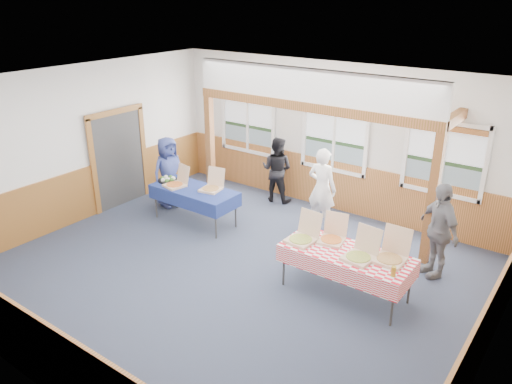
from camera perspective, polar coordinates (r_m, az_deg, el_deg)
floor at (r=8.72m, az=-2.44°, el=-9.22°), size 8.00×8.00×0.00m
ceiling at (r=7.57m, az=-2.84°, el=11.96°), size 8.00×8.00×0.00m
wall_back at (r=10.81m, az=9.06°, el=6.10°), size 8.00×0.00×8.00m
wall_front at (r=5.98m, az=-24.29°, el=-9.42°), size 8.00×0.00×8.00m
wall_left at (r=10.84m, az=-19.48°, el=5.14°), size 0.00×8.00×8.00m
wall_right at (r=6.53m, az=26.25°, el=-7.03°), size 0.00×8.00×8.00m
wainscot_back at (r=11.12m, az=8.68°, el=0.87°), size 7.98×0.05×1.10m
wainscot_front at (r=6.56m, az=-22.62°, el=-17.22°), size 7.98×0.05×1.10m
wainscot_left at (r=11.15m, az=-18.73°, el=-0.04°), size 0.05×6.98×1.10m
wainscot_right at (r=7.07m, az=24.58°, el=-14.47°), size 0.05×6.98×1.10m
cased_opening at (r=11.47m, az=-15.39°, el=3.63°), size 0.06×1.30×2.10m
window_left at (r=11.94m, az=-0.93°, el=8.28°), size 1.56×0.10×1.46m
window_mid at (r=10.76m, az=8.98°, el=6.46°), size 1.56×0.10×1.46m
window_right at (r=9.97m, az=20.77°, el=4.03°), size 1.56×0.10×1.46m
post_left at (r=11.32m, az=-5.26°, el=4.90°), size 0.15×0.15×2.40m
post_right at (r=9.02m, az=19.48°, el=-0.88°), size 0.15×0.15×2.40m
cross_beam at (r=9.57m, az=6.00°, el=9.68°), size 5.15×0.18×0.18m
table_left at (r=10.30m, az=-7.09°, el=0.10°), size 1.98×1.26×0.76m
table_right at (r=7.94m, az=10.29°, el=-7.09°), size 2.20×1.49×0.76m
pizza_box_a at (r=10.44m, az=-9.10°, el=1.01°), size 0.47×0.53×0.42m
pizza_box_b at (r=10.15m, az=-5.08°, el=0.59°), size 0.46×0.53×0.42m
pizza_box_c at (r=8.11m, az=5.31°, el=-5.18°), size 0.46×0.54×0.46m
pizza_box_d at (r=8.17m, az=8.70°, el=-5.15°), size 0.46×0.53×0.42m
pizza_box_e at (r=7.73m, az=11.80°, el=-7.04°), size 0.48×0.56×0.46m
pizza_box_f at (r=7.79m, az=15.14°, el=-7.14°), size 0.43×0.53×0.47m
veggie_tray at (r=10.77m, az=-10.05°, el=1.41°), size 0.42×0.42×0.09m
drink_glass at (r=7.40m, az=15.44°, el=-8.74°), size 0.07×0.07×0.15m
woman_white at (r=10.06m, az=7.54°, el=0.39°), size 0.62×0.41×1.68m
woman_black at (r=11.32m, az=2.40°, el=2.60°), size 0.82×0.69×1.51m
man_blue at (r=11.23m, az=-9.97°, el=2.30°), size 0.65×0.86×1.58m
person_grey at (r=8.83m, az=20.12°, el=-4.10°), size 1.01×0.94×1.67m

